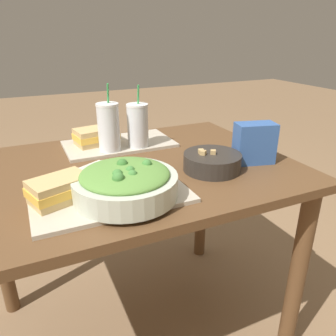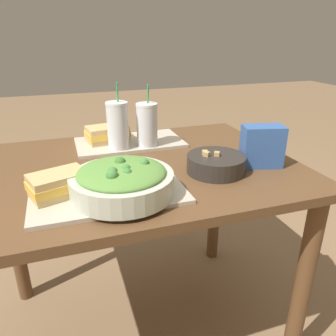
{
  "view_description": "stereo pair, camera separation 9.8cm",
  "coord_description": "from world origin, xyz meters",
  "px_view_note": "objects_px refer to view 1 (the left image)",
  "views": [
    {
      "loc": [
        -0.32,
        -1.0,
        1.18
      ],
      "look_at": [
        0.06,
        -0.18,
        0.8
      ],
      "focal_mm": 35.0,
      "sensor_mm": 36.0,
      "label": 1
    },
    {
      "loc": [
        -0.23,
        -1.03,
        1.18
      ],
      "look_at": [
        0.06,
        -0.18,
        0.8
      ],
      "focal_mm": 35.0,
      "sensor_mm": 36.0,
      "label": 2
    }
  ],
  "objects_px": {
    "baguette_near": "(101,174)",
    "napkin_folded": "(93,170)",
    "sandwich_far": "(96,136)",
    "drink_cup_dark": "(109,129)",
    "drink_cup_red": "(138,127)",
    "chip_bag": "(254,143)",
    "salad_bowl": "(125,182)",
    "sandwich_near": "(60,189)",
    "soup_bowl": "(212,161)"
  },
  "relations": [
    {
      "from": "sandwich_far",
      "to": "sandwich_near",
      "type": "bearing_deg",
      "value": -124.43
    },
    {
      "from": "sandwich_far",
      "to": "napkin_folded",
      "type": "bearing_deg",
      "value": -116.1
    },
    {
      "from": "drink_cup_dark",
      "to": "drink_cup_red",
      "type": "xyz_separation_m",
      "value": [
        0.11,
        0.0,
        -0.01
      ]
    },
    {
      "from": "drink_cup_dark",
      "to": "chip_bag",
      "type": "xyz_separation_m",
      "value": [
        0.43,
        -0.3,
        -0.02
      ]
    },
    {
      "from": "drink_cup_dark",
      "to": "chip_bag",
      "type": "height_order",
      "value": "drink_cup_dark"
    },
    {
      "from": "sandwich_near",
      "to": "drink_cup_dark",
      "type": "xyz_separation_m",
      "value": [
        0.23,
        0.33,
        0.05
      ]
    },
    {
      "from": "sandwich_near",
      "to": "drink_cup_red",
      "type": "height_order",
      "value": "drink_cup_red"
    },
    {
      "from": "drink_cup_dark",
      "to": "chip_bag",
      "type": "relative_size",
      "value": 1.66
    },
    {
      "from": "chip_bag",
      "to": "drink_cup_red",
      "type": "bearing_deg",
      "value": 150.81
    },
    {
      "from": "soup_bowl",
      "to": "drink_cup_red",
      "type": "xyz_separation_m",
      "value": [
        -0.15,
        0.3,
        0.06
      ]
    },
    {
      "from": "drink_cup_dark",
      "to": "drink_cup_red",
      "type": "bearing_deg",
      "value": 0.0
    },
    {
      "from": "salad_bowl",
      "to": "chip_bag",
      "type": "relative_size",
      "value": 1.9
    },
    {
      "from": "sandwich_near",
      "to": "drink_cup_red",
      "type": "xyz_separation_m",
      "value": [
        0.34,
        0.33,
        0.05
      ]
    },
    {
      "from": "salad_bowl",
      "to": "napkin_folded",
      "type": "relative_size",
      "value": 1.52
    },
    {
      "from": "drink_cup_dark",
      "to": "sandwich_far",
      "type": "bearing_deg",
      "value": 106.27
    },
    {
      "from": "salad_bowl",
      "to": "sandwich_far",
      "type": "bearing_deg",
      "value": 85.97
    },
    {
      "from": "salad_bowl",
      "to": "drink_cup_red",
      "type": "distance_m",
      "value": 0.43
    },
    {
      "from": "chip_bag",
      "to": "sandwich_far",
      "type": "bearing_deg",
      "value": 153.39
    },
    {
      "from": "soup_bowl",
      "to": "drink_cup_dark",
      "type": "height_order",
      "value": "drink_cup_dark"
    },
    {
      "from": "salad_bowl",
      "to": "drink_cup_red",
      "type": "relative_size",
      "value": 1.2
    },
    {
      "from": "drink_cup_dark",
      "to": "chip_bag",
      "type": "bearing_deg",
      "value": -34.95
    },
    {
      "from": "drink_cup_dark",
      "to": "salad_bowl",
      "type": "bearing_deg",
      "value": -99.16
    },
    {
      "from": "soup_bowl",
      "to": "drink_cup_dark",
      "type": "distance_m",
      "value": 0.41
    },
    {
      "from": "drink_cup_red",
      "to": "chip_bag",
      "type": "xyz_separation_m",
      "value": [
        0.32,
        -0.3,
        -0.02
      ]
    },
    {
      "from": "soup_bowl",
      "to": "baguette_near",
      "type": "distance_m",
      "value": 0.37
    },
    {
      "from": "soup_bowl",
      "to": "sandwich_near",
      "type": "height_order",
      "value": "sandwich_near"
    },
    {
      "from": "salad_bowl",
      "to": "soup_bowl",
      "type": "bearing_deg",
      "value": 14.37
    },
    {
      "from": "drink_cup_dark",
      "to": "drink_cup_red",
      "type": "distance_m",
      "value": 0.11
    },
    {
      "from": "baguette_near",
      "to": "napkin_folded",
      "type": "relative_size",
      "value": 0.86
    },
    {
      "from": "sandwich_near",
      "to": "napkin_folded",
      "type": "height_order",
      "value": "sandwich_near"
    },
    {
      "from": "baguette_near",
      "to": "drink_cup_dark",
      "type": "height_order",
      "value": "drink_cup_dark"
    },
    {
      "from": "sandwich_near",
      "to": "sandwich_far",
      "type": "bearing_deg",
      "value": 46.39
    },
    {
      "from": "sandwich_near",
      "to": "drink_cup_dark",
      "type": "distance_m",
      "value": 0.41
    },
    {
      "from": "soup_bowl",
      "to": "chip_bag",
      "type": "height_order",
      "value": "chip_bag"
    },
    {
      "from": "baguette_near",
      "to": "drink_cup_red",
      "type": "relative_size",
      "value": 0.68
    },
    {
      "from": "chip_bag",
      "to": "napkin_folded",
      "type": "bearing_deg",
      "value": 177.73
    },
    {
      "from": "sandwich_far",
      "to": "drink_cup_dark",
      "type": "relative_size",
      "value": 0.72
    },
    {
      "from": "salad_bowl",
      "to": "drink_cup_dark",
      "type": "bearing_deg",
      "value": 80.84
    },
    {
      "from": "chip_bag",
      "to": "napkin_folded",
      "type": "height_order",
      "value": "chip_bag"
    },
    {
      "from": "baguette_near",
      "to": "sandwich_near",
      "type": "bearing_deg",
      "value": 93.26
    },
    {
      "from": "salad_bowl",
      "to": "sandwich_near",
      "type": "distance_m",
      "value": 0.17
    },
    {
      "from": "salad_bowl",
      "to": "soup_bowl",
      "type": "relative_size",
      "value": 1.49
    },
    {
      "from": "napkin_folded",
      "to": "drink_cup_red",
      "type": "bearing_deg",
      "value": 34.07
    },
    {
      "from": "baguette_near",
      "to": "napkin_folded",
      "type": "distance_m",
      "value": 0.14
    },
    {
      "from": "soup_bowl",
      "to": "sandwich_far",
      "type": "distance_m",
      "value": 0.49
    },
    {
      "from": "salad_bowl",
      "to": "napkin_folded",
      "type": "distance_m",
      "value": 0.25
    },
    {
      "from": "napkin_folded",
      "to": "drink_cup_dark",
      "type": "bearing_deg",
      "value": 55.4
    },
    {
      "from": "salad_bowl",
      "to": "baguette_near",
      "type": "distance_m",
      "value": 0.12
    },
    {
      "from": "sandwich_near",
      "to": "napkin_folded",
      "type": "xyz_separation_m",
      "value": [
        0.13,
        0.19,
        -0.04
      ]
    },
    {
      "from": "salad_bowl",
      "to": "chip_bag",
      "type": "distance_m",
      "value": 0.5
    }
  ]
}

